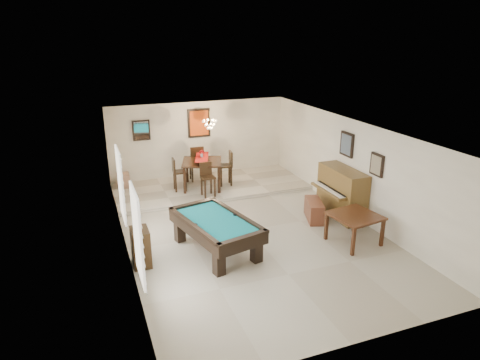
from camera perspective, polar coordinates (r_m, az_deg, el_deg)
ground_plane at (r=10.93m, az=1.12°, el=-6.73°), size 6.00×9.00×0.02m
wall_back at (r=14.53m, az=-5.46°, el=5.29°), size 6.00×0.04×2.60m
wall_front at (r=6.84m, az=15.61°, el=-12.02°), size 6.00×0.04×2.60m
wall_left at (r=9.78m, az=-15.40°, el=-2.29°), size 0.04×9.00×2.60m
wall_right at (r=11.82m, az=14.80°, el=1.48°), size 0.04×9.00×2.60m
ceiling at (r=10.07m, az=1.21°, el=6.76°), size 6.00×9.00×0.04m
dining_step at (r=13.74m, az=-3.91°, el=-0.90°), size 6.00×2.50×0.12m
window_left_front at (r=7.73m, az=-13.50°, el=-7.20°), size 0.06×1.00×1.70m
window_left_rear at (r=10.31m, az=-15.63°, el=-0.60°), size 0.06×1.00×1.70m
pool_table at (r=9.81m, az=-3.19°, el=-7.40°), size 1.73×2.51×0.76m
square_table at (r=10.51m, az=14.96°, el=-6.30°), size 1.19×1.19×0.72m
upright_piano at (r=11.73m, az=12.79°, el=-1.75°), size 0.90×1.60×1.34m
piano_bench at (r=11.59m, az=9.84°, el=-3.98°), size 0.65×1.01×0.52m
apothecary_chest at (r=9.46m, az=-13.09°, el=-8.73°), size 0.37×0.55×0.83m
dining_table at (r=13.38m, az=-5.04°, el=1.02°), size 1.50×1.50×0.99m
flower_vase at (r=13.20m, az=-5.12°, el=3.53°), size 0.17×0.17×0.23m
dining_chair_south at (r=12.65m, az=-4.29°, el=0.02°), size 0.40×0.40×1.01m
dining_chair_north at (r=14.04m, az=-5.86°, el=2.27°), size 0.46×0.46×1.17m
dining_chair_west at (r=13.21m, az=-8.05°, el=0.75°), size 0.40×0.40×1.03m
dining_chair_east at (r=13.54m, az=-1.99°, el=1.57°), size 0.46×0.46×1.10m
corner_bench at (r=13.97m, az=-15.28°, el=-0.04°), size 0.39×0.48×0.42m
chandelier at (r=13.11m, az=-4.05°, el=7.85°), size 0.44×0.44×0.60m
back_painting at (r=14.36m, az=-5.50°, el=7.58°), size 0.75×0.06×0.95m
back_mirror at (r=14.01m, az=-13.03°, el=6.47°), size 0.55×0.06×0.65m
right_picture_upper at (r=11.87m, az=14.06°, el=4.64°), size 0.06×0.55×0.65m
right_picture_lower at (r=10.92m, az=17.78°, el=1.95°), size 0.06×0.45×0.55m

